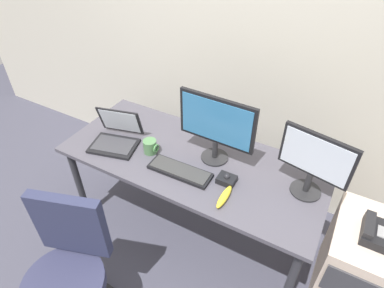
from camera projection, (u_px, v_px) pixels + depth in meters
The scene contains 13 objects.
ground_plane at pixel (192, 225), 2.59m from camera, with size 8.00×8.00×0.00m, color #424251.
back_wall at pixel (243, 22), 2.20m from camera, with size 6.00×0.10×2.80m, color beige.
desk at pixel (192, 166), 2.18m from camera, with size 1.75×0.75×0.72m.
file_cabinet at pixel (358, 266), 1.97m from camera, with size 0.42×0.53×0.63m.
desk_phone at pixel (377, 233), 1.74m from camera, with size 0.17×0.20×0.09m.
office_chair at pixel (71, 278), 1.81m from camera, with size 0.52×0.54×0.93m.
monitor_main at pixel (216, 125), 1.97m from camera, with size 0.51×0.18×0.46m.
monitor_side at pixel (315, 161), 1.75m from camera, with size 0.40×0.18×0.41m.
keyboard at pixel (181, 171), 2.02m from camera, with size 0.41×0.14×0.03m.
laptop at pixel (116, 137), 2.23m from camera, with size 0.37×0.35×0.23m.
trackball_mouse at pixel (227, 179), 1.95m from camera, with size 0.11×0.09×0.07m.
coffee_mug at pixel (150, 147), 2.16m from camera, with size 0.10×0.09×0.10m.
banana at pixel (224, 197), 1.85m from camera, with size 0.19×0.04×0.04m, color yellow.
Camera 1 is at (0.78, -1.40, 2.13)m, focal length 30.20 mm.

